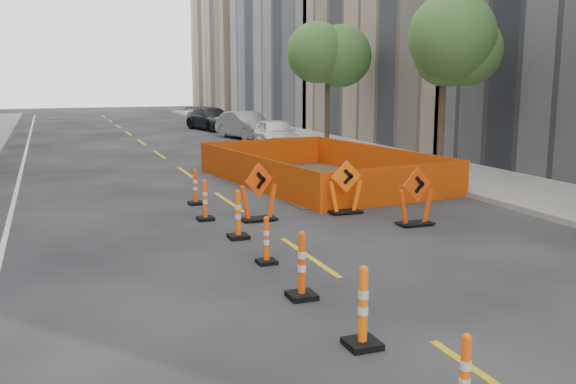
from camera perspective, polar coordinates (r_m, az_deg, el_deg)
name	(u,v)px	position (r m, az deg, el deg)	size (l,w,h in m)	color
ground_plane	(414,329)	(9.58, 11.12, -11.83)	(140.00, 140.00, 0.00)	black
sidewalk_right	(453,173)	(24.12, 14.47, 1.61)	(4.00, 90.00, 0.15)	gray
bld_right_c	(456,14)	(38.28, 14.70, 15.09)	(12.00, 16.00, 14.00)	gray
bld_right_e	(261,33)	(69.74, -2.40, 13.91)	(12.00, 14.00, 16.00)	tan
tree_r_b	(444,48)	(23.55, 13.74, 12.31)	(2.80, 2.80, 5.95)	#382B1E
tree_r_c	(328,56)	(32.32, 3.54, 11.95)	(2.80, 2.80, 5.95)	#382B1E
channelizer_1	(465,378)	(7.15, 15.44, -15.67)	(0.39, 0.39, 0.98)	#FE520A
channelizer_2	(363,307)	(8.67, 6.69, -10.09)	(0.45, 0.45, 1.13)	#FF660A
channelizer_3	(302,265)	(10.43, 1.24, -6.49)	(0.44, 0.44, 1.13)	#E74409
channelizer_4	(266,240)	(12.35, -1.93, -4.29)	(0.37, 0.37, 0.94)	#F6510A
channelizer_5	(238,214)	(14.26, -4.46, -1.98)	(0.44, 0.44, 1.11)	#EB5B09
channelizer_6	(205,200)	(16.16, -7.38, -0.71)	(0.41, 0.41, 1.04)	#FF470A
channelizer_7	(195,187)	(18.19, -8.24, 0.46)	(0.40, 0.40, 1.01)	#F23E0A
chevron_sign_left	(259,192)	(15.97, -2.63, 0.04)	(0.98, 0.59, 1.48)	#FF430A
chevron_sign_center	(346,187)	(16.87, 5.14, 0.45)	(0.94, 0.57, 1.41)	#FF630A
chevron_sign_right	(416,196)	(15.76, 11.32, -0.34)	(0.96, 0.58, 1.45)	red
safety_fence	(319,166)	(21.81, 2.79, 2.29)	(5.14, 8.76, 1.09)	#FF550D
parked_car_near	(276,133)	(32.29, -1.07, 5.23)	(1.72, 4.29, 1.46)	white
parked_car_mid	(246,125)	(37.11, -3.79, 5.94)	(1.65, 4.73, 1.56)	gray
parked_car_far	(212,119)	(43.48, -6.79, 6.48)	(2.09, 5.13, 1.49)	black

